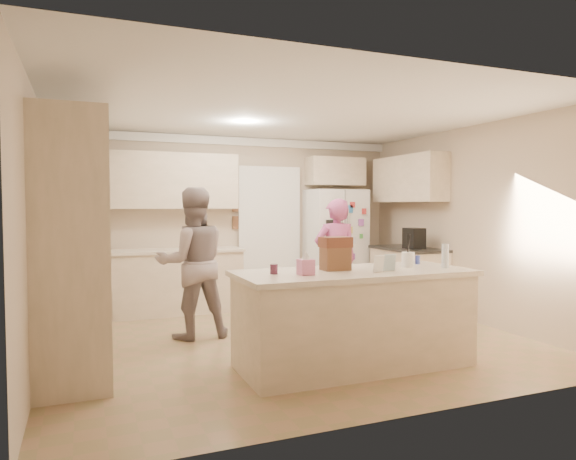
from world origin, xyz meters
name	(u,v)px	position (x,y,z in m)	size (l,w,h in m)	color
floor	(291,341)	(0.00, 0.00, -0.01)	(5.20, 4.60, 0.02)	#977757
ceiling	(291,111)	(0.00, 0.00, 2.61)	(5.20, 4.60, 0.02)	white
wall_back	(235,221)	(0.00, 2.31, 1.30)	(5.20, 0.02, 2.60)	#C2AF96
wall_front	(412,240)	(0.00, -2.31, 1.30)	(5.20, 0.02, 2.60)	#C2AF96
wall_left	(37,232)	(-2.61, 0.00, 1.30)	(0.02, 4.60, 2.60)	#C2AF96
wall_right	(473,224)	(2.61, 0.00, 1.30)	(0.02, 4.60, 2.60)	#C2AF96
crown_back	(236,141)	(0.00, 2.26, 2.53)	(5.20, 0.08, 0.12)	white
pantry_bank	(73,242)	(-2.30, 0.20, 1.18)	(0.60, 2.60, 2.35)	beige
back_base_cab	(164,283)	(-1.15, 2.00, 0.44)	(2.20, 0.60, 0.88)	beige
back_countertop	(163,251)	(-1.15, 1.99, 0.90)	(2.24, 0.63, 0.04)	beige
back_upper_cab	(161,181)	(-1.15, 2.12, 1.90)	(2.20, 0.35, 0.80)	beige
doorway_opening	(269,237)	(0.55, 2.28, 1.05)	(0.90, 0.06, 2.10)	black
doorway_casing	(270,237)	(0.55, 2.24, 1.05)	(1.02, 0.03, 2.22)	white
wall_frame_upper	(237,205)	(0.02, 2.27, 1.55)	(0.15, 0.02, 0.20)	brown
wall_frame_lower	(237,223)	(0.02, 2.27, 1.28)	(0.15, 0.02, 0.20)	brown
refrigerator	(334,245)	(1.59, 2.04, 0.90)	(0.90, 0.70, 1.80)	white
fridge_seam	(345,247)	(1.59, 1.69, 0.90)	(0.01, 0.02, 1.78)	gray
fridge_dispenser	(333,231)	(1.37, 1.68, 1.15)	(0.22, 0.03, 0.35)	black
fridge_handle_l	(342,237)	(1.54, 1.67, 1.05)	(0.02, 0.02, 0.85)	silver
fridge_handle_r	(348,237)	(1.64, 1.67, 1.05)	(0.02, 0.02, 0.85)	silver
over_fridge_cab	(336,172)	(1.65, 2.12, 2.10)	(0.95, 0.35, 0.45)	beige
right_base_cab	(408,279)	(2.30, 1.00, 0.44)	(0.60, 1.20, 0.88)	beige
right_countertop	(408,249)	(2.29, 1.00, 0.90)	(0.63, 1.24, 0.04)	#2D2B28
right_upper_cab	(409,179)	(2.43, 1.20, 1.95)	(0.35, 1.50, 0.70)	beige
coffee_maker	(414,238)	(2.25, 0.80, 1.07)	(0.22, 0.28, 0.30)	black
island_base	(354,321)	(0.20, -1.10, 0.44)	(2.20, 0.90, 0.88)	beige
island_top	(354,273)	(0.20, -1.10, 0.90)	(2.28, 0.96, 0.05)	beige
utensil_crock	(408,260)	(0.85, -1.05, 1.00)	(0.13, 0.13, 0.15)	white
tissue_box	(306,267)	(-0.35, -1.20, 1.00)	(0.13, 0.13, 0.14)	pink
tissue_plume	(306,255)	(-0.35, -1.20, 1.10)	(0.08, 0.08, 0.08)	white
dollhouse_body	(335,259)	(0.05, -1.00, 1.04)	(0.26, 0.18, 0.22)	brown
dollhouse_roof	(335,242)	(0.05, -1.00, 1.20)	(0.28, 0.20, 0.10)	#592D1E
jam_jar	(274,269)	(-0.60, -1.05, 0.97)	(0.07, 0.07, 0.09)	#59263F
greeting_card_a	(379,264)	(0.35, -1.30, 1.01)	(0.12, 0.01, 0.16)	white
greeting_card_b	(390,263)	(0.50, -1.25, 1.01)	(0.12, 0.01, 0.16)	silver
water_bottle	(445,256)	(1.15, -1.25, 1.04)	(0.07, 0.07, 0.24)	silver
shaker_salt	(412,260)	(1.02, -0.88, 0.97)	(0.05, 0.05, 0.09)	#3949AC
shaker_pepper	(418,260)	(1.09, -0.88, 0.97)	(0.05, 0.05, 0.09)	#3949AC
teen_boy	(192,263)	(-1.03, 0.54, 0.88)	(0.85, 0.67, 1.76)	gray
teen_girl	(336,260)	(0.92, 0.69, 0.82)	(0.60, 0.39, 1.64)	#B34B74
fridge_magnets	(345,247)	(1.59, 1.68, 0.90)	(0.76, 0.02, 1.44)	tan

